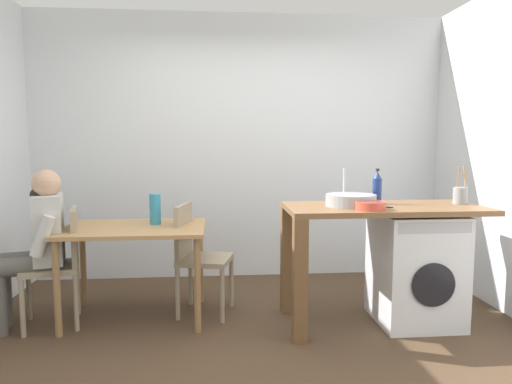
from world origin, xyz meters
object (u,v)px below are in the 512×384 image
Objects in this scene: utensil_crock at (460,195)px; seated_person at (36,240)px; bottle_tall_green at (377,188)px; mixing_bowl at (370,205)px; vase at (155,209)px; dining_table at (135,239)px; chair_person_seat at (61,260)px; chair_opposite at (196,252)px; washing_machine at (415,268)px.

seated_person is at bearing 178.31° from utensil_crock.
seated_person is at bearing 179.45° from bottle_tall_green.
seated_person is 2.48m from mixing_bowl.
mixing_bowl is 1.69m from vase.
dining_table is at bearing 175.12° from utensil_crock.
bottle_tall_green is 1.78m from vase.
chair_person_seat is 3.25× the size of bottle_tall_green.
chair_opposite is 3.25× the size of bottle_tall_green.
utensil_crock reaches higher than seated_person.
seated_person is 2.90m from washing_machine.
dining_table is 1.22× the size of chair_opposite.
washing_machine is at bearing 24.05° from mixing_bowl.
dining_table is 3.97× the size of bottle_tall_green.
dining_table is 0.28m from vase.
chair_person_seat is 2.74m from washing_machine.
dining_table is 0.57m from chair_person_seat.
mixing_bowl reaches higher than dining_table.
bottle_tall_green is at bearing 156.20° from washing_machine.
chair_person_seat is at bearing -165.40° from vase.
vase is (0.85, 0.22, 0.19)m from seated_person.
chair_opposite reaches higher than washing_machine.
mixing_bowl reaches higher than chair_opposite.
seated_person reaches higher than dining_table.
seated_person reaches higher than chair_opposite.
dining_table is 0.50m from chair_opposite.
chair_opposite is 2.15m from utensil_crock.
bottle_tall_green is (2.61, -0.03, 0.37)m from seated_person.
chair_opposite reaches higher than dining_table.
mixing_bowl is (1.26, -0.53, 0.45)m from chair_opposite.
bottle_tall_green is at bearing -4.40° from dining_table.
dining_table is at bearing 175.60° from bottle_tall_green.
mixing_bowl is at bearing -113.77° from chair_person_seat.
mixing_bowl is (-0.16, -0.32, -0.09)m from bottle_tall_green.
chair_person_seat is (-0.55, -0.08, -0.14)m from dining_table.
dining_table is 1.22× the size of chair_person_seat.
chair_person_seat is 3.14m from utensil_crock.
bottle_tall_green reaches higher than mixing_bowl.
chair_opposite is 1.44m from mixing_bowl.
utensil_crock reaches higher than vase.
vase is at bearing 33.69° from dining_table.
mixing_bowl is at bearing -116.95° from bottle_tall_green.
seated_person reaches higher than bottle_tall_green.
mixing_bowl is at bearing -15.04° from dining_table.
chair_opposite is 3.63× the size of vase.
mixing_bowl reaches higher than chair_person_seat.
chair_person_seat is at bearing -68.39° from chair_opposite.
dining_table is at bearing -94.43° from seated_person.
chair_opposite is 1.05× the size of washing_machine.
seated_person is 4.01× the size of utensil_crock.
chair_person_seat is at bearing 176.06° from washing_machine.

